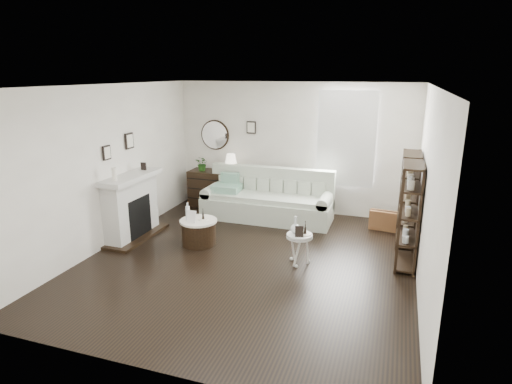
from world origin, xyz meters
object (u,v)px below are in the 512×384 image
(sofa, at_px, (268,202))
(drum_table, at_px, (199,232))
(dresser, at_px, (217,189))
(pedestal_table, at_px, (299,237))

(sofa, distance_m, drum_table, 1.86)
(dresser, xyz_separation_m, pedestal_table, (2.40, -2.32, 0.05))
(sofa, bearing_deg, dresser, 163.34)
(dresser, distance_m, pedestal_table, 3.34)
(dresser, relative_size, pedestal_table, 2.44)
(sofa, distance_m, dresser, 1.36)
(pedestal_table, bearing_deg, dresser, 135.96)
(pedestal_table, bearing_deg, drum_table, 173.10)
(dresser, distance_m, drum_table, 2.18)
(sofa, distance_m, pedestal_table, 2.22)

